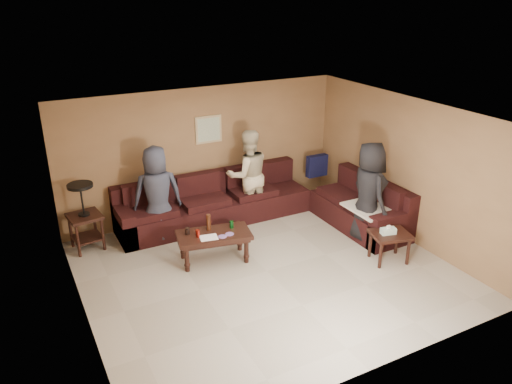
% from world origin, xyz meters
% --- Properties ---
extents(room, '(5.60, 5.50, 2.50)m').
position_xyz_m(room, '(0.00, 0.00, 1.66)').
color(room, '#ADA492').
rests_on(room, ground).
extents(sectional_sofa, '(4.65, 2.90, 0.97)m').
position_xyz_m(sectional_sofa, '(0.81, 1.52, 0.33)').
color(sectional_sofa, black).
rests_on(sectional_sofa, ground).
extents(coffee_table, '(1.28, 0.81, 0.78)m').
position_xyz_m(coffee_table, '(-0.60, 0.71, 0.42)').
color(coffee_table, black).
rests_on(coffee_table, ground).
extents(end_table_left, '(0.58, 0.58, 1.19)m').
position_xyz_m(end_table_left, '(-2.36, 2.09, 0.62)').
color(end_table_left, black).
rests_on(end_table_left, ground).
extents(side_table_right, '(0.71, 0.63, 0.65)m').
position_xyz_m(side_table_right, '(1.92, -0.63, 0.43)').
color(side_table_right, black).
rests_on(side_table_right, ground).
extents(waste_bin, '(0.22, 0.22, 0.26)m').
position_xyz_m(waste_bin, '(0.07, 1.27, 0.13)').
color(waste_bin, black).
rests_on(waste_bin, ground).
extents(wall_art, '(0.52, 0.04, 0.52)m').
position_xyz_m(wall_art, '(0.10, 2.48, 1.70)').
color(wall_art, tan).
rests_on(wall_art, ground).
extents(person_left, '(0.92, 0.68, 1.72)m').
position_xyz_m(person_left, '(-1.14, 1.86, 0.86)').
color(person_left, '#303342').
rests_on(person_left, ground).
extents(person_middle, '(0.92, 0.75, 1.75)m').
position_xyz_m(person_middle, '(0.65, 1.93, 0.88)').
color(person_middle, beige).
rests_on(person_middle, ground).
extents(person_right, '(0.69, 0.95, 1.79)m').
position_xyz_m(person_right, '(2.09, 0.16, 0.89)').
color(person_right, black).
rests_on(person_right, ground).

